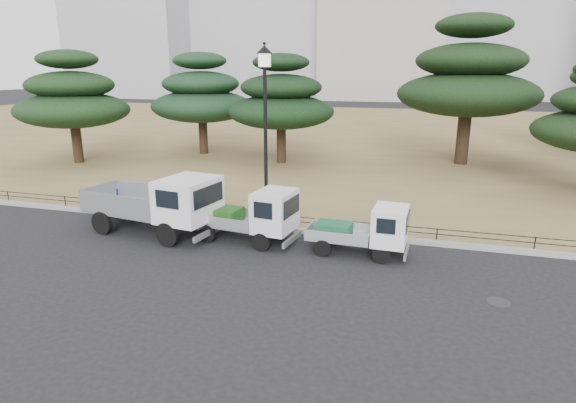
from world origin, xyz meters
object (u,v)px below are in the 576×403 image
(truck_kei_rear, at_px, (365,230))
(street_lamp, at_px, (265,107))
(truck_kei_front, at_px, (252,215))
(tarp_pile, at_px, (114,200))
(truck_large, at_px, (158,202))

(truck_kei_rear, bearing_deg, street_lamp, 157.84)
(truck_kei_front, xyz_separation_m, tarp_pile, (-6.57, 1.56, -0.37))
(truck_kei_rear, relative_size, tarp_pile, 1.72)
(truck_large, xyz_separation_m, street_lamp, (3.40, 1.84, 3.24))
(truck_large, bearing_deg, tarp_pile, 159.74)
(truck_kei_front, bearing_deg, tarp_pile, 173.78)
(truck_kei_front, distance_m, tarp_pile, 6.77)
(truck_kei_rear, xyz_separation_m, street_lamp, (-3.89, 1.76, 3.62))
(truck_kei_front, bearing_deg, street_lamp, 98.73)
(truck_large, xyz_separation_m, tarp_pile, (-3.13, 1.75, -0.64))
(truck_kei_front, bearing_deg, truck_kei_rear, 5.37)
(truck_kei_rear, bearing_deg, truck_large, -177.14)
(truck_kei_rear, height_order, street_lamp, street_lamp)
(street_lamp, height_order, tarp_pile, street_lamp)
(truck_large, height_order, street_lamp, street_lamp)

